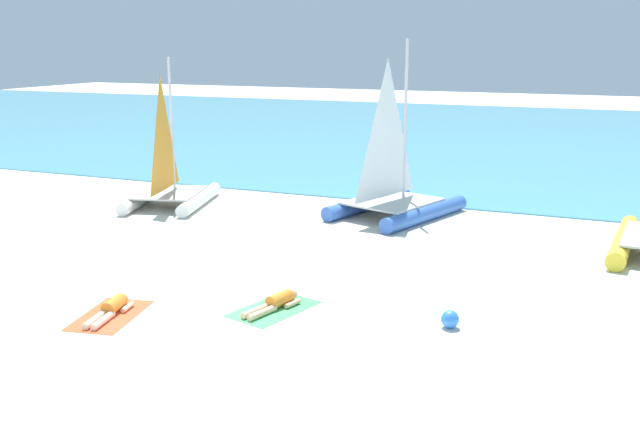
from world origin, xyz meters
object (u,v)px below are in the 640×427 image
(sailboat_blue, at_px, (394,191))
(towel_left, at_px, (110,315))
(towel_right, at_px, (274,309))
(beach_ball, at_px, (450,319))
(sailboat_white, at_px, (170,184))
(sunbather_left, at_px, (111,308))
(sunbather_right, at_px, (276,302))

(sailboat_blue, height_order, towel_left, sailboat_blue)
(towel_left, xyz_separation_m, towel_right, (2.95, 1.61, 0.00))
(beach_ball, bearing_deg, towel_left, -162.87)
(sailboat_white, xyz_separation_m, sunbather_left, (4.64, -9.04, -0.61))
(sunbather_right, bearing_deg, sailboat_white, 151.38)
(sunbather_right, bearing_deg, sailboat_blue, 106.27)
(towel_left, relative_size, beach_ball, 5.28)
(sailboat_white, bearing_deg, beach_ball, -46.92)
(sailboat_blue, height_order, towel_right, sailboat_blue)
(towel_right, relative_size, sunbather_right, 1.23)
(towel_left, distance_m, sunbather_right, 3.41)
(sailboat_blue, height_order, beach_ball, sailboat_blue)
(sailboat_blue, distance_m, sailboat_white, 7.65)
(sailboat_blue, xyz_separation_m, sailboat_white, (-7.52, -1.38, -0.09))
(sunbather_left, relative_size, sunbather_right, 1.01)
(sailboat_white, distance_m, beach_ball, 13.29)
(sunbather_left, bearing_deg, sailboat_blue, 63.57)
(sunbather_right, distance_m, beach_ball, 3.64)
(sailboat_white, distance_m, sunbather_right, 10.66)
(sailboat_blue, bearing_deg, sunbather_right, -71.24)
(sailboat_white, relative_size, sunbather_left, 3.18)
(towel_left, distance_m, towel_right, 3.36)
(sailboat_blue, xyz_separation_m, sunbather_left, (-2.89, -10.42, -0.70))
(towel_right, distance_m, beach_ball, 3.66)
(sailboat_blue, xyz_separation_m, towel_left, (-2.88, -10.48, -0.82))
(sailboat_blue, xyz_separation_m, beach_ball, (3.71, -8.45, -0.65))
(sailboat_blue, relative_size, sunbather_right, 3.60)
(towel_left, height_order, sunbather_left, sunbather_left)
(sailboat_white, xyz_separation_m, towel_right, (7.60, -7.50, -0.74))
(towel_left, bearing_deg, towel_right, 28.63)
(towel_left, height_order, towel_right, same)
(towel_right, bearing_deg, sailboat_blue, 90.46)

